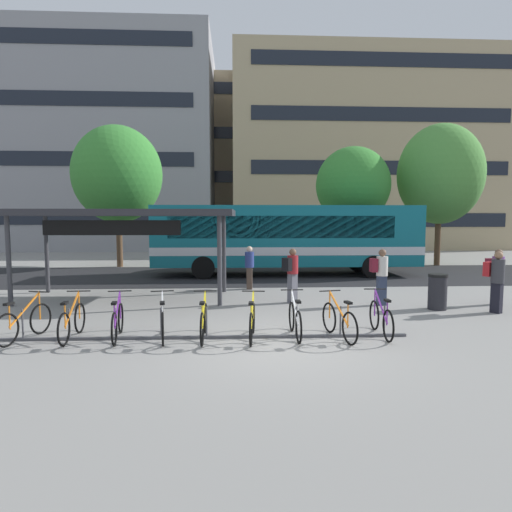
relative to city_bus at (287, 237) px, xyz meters
The scene contains 26 objects.
ground 11.21m from the city_bus, 97.64° to the right, with size 200.00×200.00×0.00m, color gray.
bus_lane_asphalt 2.30m from the city_bus, behind, with size 80.00×7.20×0.01m, color #232326.
city_bus is the anchor object (origin of this frame).
bike_rack 10.95m from the city_bus, 106.38° to the right, with size 8.88×0.16×0.70m.
parked_bicycle_orange_0 12.52m from the city_bus, 124.14° to the right, with size 0.61×1.68×0.99m.
parked_bicycle_orange_1 11.97m from the city_bus, 120.18° to the right, with size 0.52×1.72×0.99m.
parked_bicycle_purple_2 11.55m from the city_bus, 115.79° to the right, with size 0.52×1.72×0.99m.
parked_bicycle_white_3 11.20m from the city_bus, 111.13° to the right, with size 0.52×1.71×0.99m.
parked_bicycle_yellow_4 10.96m from the city_bus, 106.62° to the right, with size 0.52×1.72×0.99m.
parked_bicycle_yellow_5 10.78m from the city_bus, 101.09° to the right, with size 0.52×1.72×0.99m.
parked_bicycle_white_6 10.51m from the city_bus, 96.06° to the right, with size 0.52×1.72×0.99m.
parked_bicycle_orange_7 10.61m from the city_bus, 90.82° to the right, with size 0.56×1.70×0.99m.
parked_bicycle_purple_8 10.47m from the city_bus, 85.32° to the right, with size 0.52×1.72×0.99m.
transit_shelter 8.21m from the city_bus, 137.25° to the right, with size 7.18×3.43×2.91m.
commuter_maroon_pack_0 9.04m from the city_bus, 52.10° to the right, with size 0.54×0.36×1.70m.
commuter_navy_pack_1 4.34m from the city_bus, 116.19° to the right, with size 0.38×0.55×1.60m.
commuter_black_pack_2 6.61m from the city_bus, 95.77° to the right, with size 0.60×0.57×1.70m.
commuter_maroon_pack_3 7.32m from the city_bus, 74.20° to the right, with size 0.53×0.35×1.71m.
commuter_red_pack_4 9.55m from the city_bus, 59.47° to the right, with size 0.54×0.61×1.72m.
trash_bin 8.50m from the city_bus, 65.91° to the right, with size 0.55×0.55×1.03m.
street_tree_0 6.01m from the city_bus, 41.70° to the left, with size 4.01×4.01×6.50m.
street_tree_1 10.17m from the city_bus, 22.45° to the left, with size 4.57×4.57×7.79m.
street_tree_2 10.01m from the city_bus, 155.99° to the left, with size 4.72×4.72×7.55m.
building_left_wing 25.49m from the city_bus, 125.98° to the left, with size 20.10×11.49×17.87m.
building_right_wing 23.73m from the city_bus, 66.22° to the left, with size 23.46×13.67×16.53m.
building_centre_block 28.92m from the city_bus, 97.47° to the left, with size 16.57×12.22×16.48m.
Camera 1 is at (-0.96, -8.63, 2.64)m, focal length 29.99 mm.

